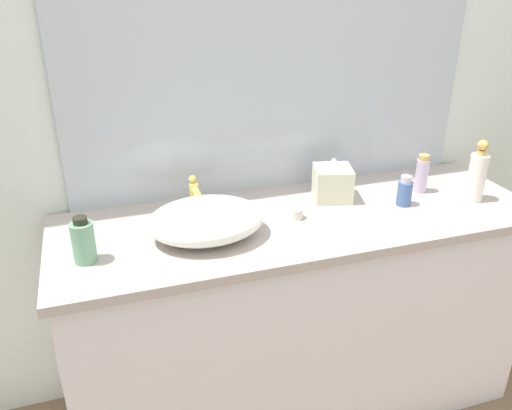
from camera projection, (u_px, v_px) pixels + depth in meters
The scene contains 11 objects.
bathroom_wall_rear at pixel (266, 73), 1.95m from camera, with size 6.00×0.06×2.60m, color silver.
vanity_counter at pixel (297, 315), 2.04m from camera, with size 1.73×0.58×0.86m.
wall_mirror_panel at pixel (276, 39), 1.87m from camera, with size 1.56×0.01×1.14m, color #B2BCC6.
sink_basin at pixel (206, 220), 1.71m from camera, with size 0.38×0.30×0.12m, color white.
faucet at pixel (195, 195), 1.84m from camera, with size 0.03×0.13×0.14m.
soap_dispenser at pixel (477, 175), 1.95m from camera, with size 0.07×0.07×0.24m.
lotion_bottle at pixel (83, 241), 1.56m from camera, with size 0.07×0.07×0.15m.
perfume_bottle at pixel (405, 192), 1.93m from camera, with size 0.05×0.05×0.11m.
spray_can at pixel (422, 174), 2.03m from camera, with size 0.05×0.05×0.15m.
tissue_box at pixel (333, 181), 1.97m from camera, with size 0.17×0.17×0.17m.
candle_jar at pixel (296, 213), 1.84m from camera, with size 0.05×0.05×0.04m, color silver.
Camera 1 is at (-0.64, -1.14, 1.69)m, focal length 36.90 mm.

